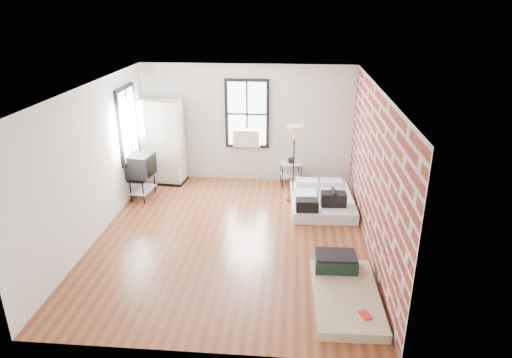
# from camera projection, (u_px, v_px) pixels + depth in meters

# --- Properties ---
(ground) EXTENTS (6.00, 6.00, 0.00)m
(ground) POSITION_uv_depth(u_px,v_px,m) (232.00, 237.00, 8.56)
(ground) COLOR #602F19
(ground) RESTS_ON ground
(room_shell) EXTENTS (5.02, 6.02, 2.80)m
(room_shell) POSITION_uv_depth(u_px,v_px,m) (245.00, 143.00, 8.23)
(room_shell) COLOR silver
(room_shell) RESTS_ON ground
(mattress_main) EXTENTS (1.37, 1.81, 0.56)m
(mattress_main) POSITION_uv_depth(u_px,v_px,m) (322.00, 200.00, 9.75)
(mattress_main) COLOR white
(mattress_main) RESTS_ON ground
(mattress_bare) EXTENTS (1.00, 1.83, 0.39)m
(mattress_bare) POSITION_uv_depth(u_px,v_px,m) (343.00, 287.00, 6.88)
(mattress_bare) COLOR #CABA92
(mattress_bare) RESTS_ON ground
(wardrobe) EXTENTS (1.08, 0.70, 2.01)m
(wardrobe) POSITION_uv_depth(u_px,v_px,m) (162.00, 142.00, 10.80)
(wardrobe) COLOR black
(wardrobe) RESTS_ON ground
(side_table) EXTENTS (0.55, 0.47, 0.66)m
(side_table) POSITION_uv_depth(u_px,v_px,m) (291.00, 167.00, 10.83)
(side_table) COLOR black
(side_table) RESTS_ON ground
(floor_lamp) EXTENTS (0.37, 0.37, 1.71)m
(floor_lamp) POSITION_uv_depth(u_px,v_px,m) (294.00, 137.00, 9.59)
(floor_lamp) COLOR #322310
(floor_lamp) RESTS_ON ground
(tv_stand) EXTENTS (0.57, 0.76, 1.01)m
(tv_stand) POSITION_uv_depth(u_px,v_px,m) (141.00, 167.00, 10.01)
(tv_stand) COLOR black
(tv_stand) RESTS_ON ground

